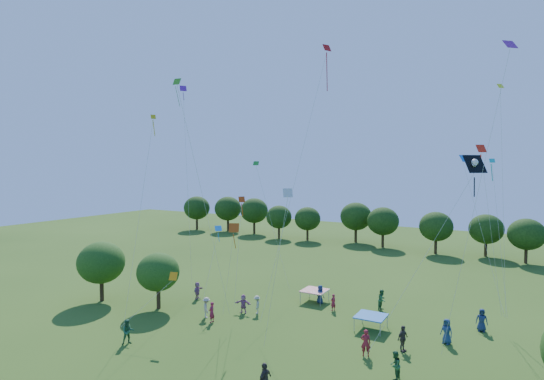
{
  "coord_description": "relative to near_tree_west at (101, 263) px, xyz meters",
  "views": [
    {
      "loc": [
        13.99,
        -10.31,
        12.53
      ],
      "look_at": [
        0.0,
        14.0,
        11.0
      ],
      "focal_mm": 28.0,
      "sensor_mm": 36.0,
      "label": 1
    }
  ],
  "objects": [
    {
      "name": "pirate_kite",
      "position": [
        31.08,
        1.72,
        8.92
      ],
      "size": [
        5.99,
        4.61,
        11.95
      ],
      "color": "black"
    },
    {
      "name": "crowd_person_10",
      "position": [
        21.77,
        -6.66,
        -2.66
      ],
      "size": [
        0.56,
        1.15,
        1.93
      ],
      "primitive_type": "imported",
      "rotation": [
        0.0,
        0.0,
        4.67
      ],
      "color": "#3C3230",
      "rests_on": "ground"
    },
    {
      "name": "crowd_person_2",
      "position": [
        27.4,
        -1.11,
        -2.78
      ],
      "size": [
        0.53,
        0.87,
        1.68
      ],
      "primitive_type": "imported",
      "rotation": [
        0.0,
        0.0,
        4.61
      ],
      "color": "#265930",
      "rests_on": "ground"
    },
    {
      "name": "small_kite_9",
      "position": [
        11.3,
        -2.93,
        0.53
      ],
      "size": [
        2.33,
        3.38,
        3.42
      ],
      "color": "orange"
    },
    {
      "name": "small_kite_8",
      "position": [
        14.33,
        2.01,
        4.86
      ],
      "size": [
        0.66,
        0.86,
        8.87
      ],
      "color": "#C1390B"
    },
    {
      "name": "crowd_person_1",
      "position": [
        24.97,
        1.0,
        -2.72
      ],
      "size": [
        0.78,
        0.63,
        1.8
      ],
      "primitive_type": "imported",
      "rotation": [
        0.0,
        0.0,
        3.49
      ],
      "color": "maroon",
      "rests_on": "ground"
    },
    {
      "name": "small_kite_6",
      "position": [
        21.85,
        -4.76,
        5.67
      ],
      "size": [
        2.66,
        1.6,
        10.03
      ],
      "color": "silver"
    },
    {
      "name": "crowd_person_5",
      "position": [
        13.29,
        3.9,
        -2.83
      ],
      "size": [
        1.55,
        0.82,
        1.58
      ],
      "primitive_type": "imported",
      "rotation": [
        0.0,
        0.0,
        6.49
      ],
      "color": "#A15E88",
      "rests_on": "ground"
    },
    {
      "name": "crowd_person_7",
      "position": [
        12.33,
        0.76,
        -2.79
      ],
      "size": [
        0.42,
        0.64,
        1.66
      ],
      "primitive_type": "imported",
      "rotation": [
        0.0,
        0.0,
        4.76
      ],
      "color": "#A11D3D",
      "rests_on": "ground"
    },
    {
      "name": "crowd_person_3",
      "position": [
        14.43,
        4.3,
        -2.84
      ],
      "size": [
        0.89,
        1.11,
        1.56
      ],
      "primitive_type": "imported",
      "rotation": [
        0.0,
        0.0,
        5.22
      ],
      "color": "#B5B390",
      "rests_on": "ground"
    },
    {
      "name": "near_tree_west",
      "position": [
        0.0,
        0.0,
        0.0
      ],
      "size": [
        4.3,
        4.3,
        5.57
      ],
      "color": "#422B19",
      "rests_on": "ground"
    },
    {
      "name": "small_kite_11",
      "position": [
        14.33,
        -3.86,
        10.32
      ],
      "size": [
        0.68,
        5.24,
        16.93
      ],
      "color": "#338A19"
    },
    {
      "name": "crowd_person_11",
      "position": [
        7.38,
        4.92,
        -2.81
      ],
      "size": [
        0.83,
        1.59,
        1.62
      ],
      "primitive_type": "imported",
      "rotation": [
        0.0,
        0.0,
        1.77
      ],
      "color": "#A35F8D",
      "rests_on": "ground"
    },
    {
      "name": "tent_blue",
      "position": [
        23.9,
        5.71,
        -2.59
      ],
      "size": [
        2.2,
        2.2,
        1.1
      ],
      "color": "#1B60B2",
      "rests_on": "ground"
    },
    {
      "name": "small_kite_1",
      "position": [
        31.32,
        7.98,
        8.31
      ],
      "size": [
        1.92,
        2.63,
        12.82
      ],
      "color": "red"
    },
    {
      "name": "crowd_person_4",
      "position": [
        26.93,
        2.96,
        -2.73
      ],
      "size": [
        0.84,
        1.15,
        1.78
      ],
      "primitive_type": "imported",
      "rotation": [
        0.0,
        0.0,
        1.17
      ],
      "color": "#453C37",
      "rests_on": "ground"
    },
    {
      "name": "tent_red_stripe",
      "position": [
        17.35,
        9.74,
        -2.59
      ],
      "size": [
        2.2,
        2.2,
        1.1
      ],
      "color": "red",
      "rests_on": "ground"
    },
    {
      "name": "crowd_person_6",
      "position": [
        31.33,
        9.55,
        -2.75
      ],
      "size": [
        0.92,
        0.58,
        1.74
      ],
      "primitive_type": "imported",
      "rotation": [
        0.0,
        0.0,
        0.15
      ],
      "color": "#1A294D",
      "rests_on": "ground"
    },
    {
      "name": "crowd_person_8",
      "position": [
        23.42,
        10.58,
        -2.72
      ],
      "size": [
        0.61,
        0.95,
        1.8
      ],
      "primitive_type": "imported",
      "rotation": [
        0.0,
        0.0,
        1.42
      ],
      "color": "#296037",
      "rests_on": "ground"
    },
    {
      "name": "small_kite_0",
      "position": [
        16.42,
        -2.02,
        3.97
      ],
      "size": [
        2.83,
        2.27,
        7.36
      ],
      "color": "#B9410A"
    },
    {
      "name": "crowd_person_14",
      "position": [
        9.77,
        -5.5,
        -2.75
      ],
      "size": [
        0.88,
        0.98,
        1.75
      ],
      "primitive_type": "imported",
      "rotation": [
        0.0,
        0.0,
        0.97
      ],
      "color": "#285F3B",
      "rests_on": "ground"
    },
    {
      "name": "small_kite_7",
      "position": [
        31.97,
        10.9,
        6.58
      ],
      "size": [
        1.61,
        1.81,
        11.88
      ],
      "color": "#0BACAE"
    },
    {
      "name": "small_kite_10",
      "position": [
        32.37,
        9.62,
        9.67
      ],
      "size": [
        1.06,
        0.5,
        17.32
      ],
      "color": "#EDF515"
    },
    {
      "name": "near_tree_north",
      "position": [
        6.18,
        1.07,
        -0.35
      ],
      "size": [
        3.74,
        3.74,
        4.96
      ],
      "color": "#422B19",
      "rests_on": "ground"
    },
    {
      "name": "crowd_person_0",
      "position": [
        29.34,
        5.79,
        -2.73
      ],
      "size": [
        0.99,
        0.77,
        1.78
      ],
      "primitive_type": "imported",
      "rotation": [
        0.0,
        0.0,
        5.9
      ],
      "color": "navy",
      "rests_on": "ground"
    },
    {
      "name": "small_kite_13",
      "position": [
        4.85,
        6.26,
        12.89
      ],
      "size": [
        2.48,
        1.84,
        19.31
      ],
      "color": "#711A9E"
    },
    {
      "name": "small_kite_3",
      "position": [
        12.89,
        7.82,
        6.83
      ],
      "size": [
        3.59,
        0.79,
        11.76
      ],
      "color": "#177F20"
    },
    {
      "name": "crowd_person_9",
      "position": [
        11.28,
        1.39,
        -2.77
      ],
      "size": [
        1.15,
        1.14,
        1.71
      ],
      "primitive_type": "imported",
      "rotation": [
        0.0,
        0.0,
        2.36
      ],
      "color": "#BAAF95",
      "rests_on": "ground"
    },
    {
      "name": "small_kite_2",
      "position": [
        9.68,
        -3.52,
        8.41
      ],
      "size": [
        0.75,
        2.8,
        15.11
      ],
      "color": "gold"
    },
    {
      "name": "red_high_kite",
      "position": [
        19.46,
        5.04,
        14.28
      ],
      "size": [
        2.7,
        6.76,
        21.06
      ],
      "color": "red"
    },
    {
      "name": "small_kite_4",
      "position": [
        10.1,
        4.45,
        2.7
      ],
      "size": [
        0.89,
        3.24,
        5.89
      ],
      "color": "#157FD9"
    },
    {
      "name": "small_kite_12",
      "position": [
        29.94,
        12.41,
        7.78
      ],
      "size": [
        3.75,
        3.41,
        12.24
      ],
      "color": "blue"
    },
    {
      "name": "crowd_person_13",
      "position": [
        19.78,
        8.26,
        -2.89
      ],
      "size": [
        0.56,
        0.65,
        1.47
      ],
      "primitive_type": "imported",
      "rotation": [
        0.0,
        0.0,
        4.26
      ],
      "color": "maroon",
      "rests_on": "ground"
    },
    {
      "name": "crowd_person_12",
      "position": [
        17.99,
        9.56,
        -2.79
      ],
      "size": [
        0.92,
        0.67,
        1.67
      ],
      "primitive_type": "imported",
      "rotation": [
        0.0,
        0.0,
        2.85
      ],
      "color": "navy",
      "rests_on": "ground"
    },
    {
      "name": "small_kite_5",
      "position": [
        32.21,
        0.19,
        11.78
      ],
      "size": [
        3.53,
        1.02,
        17.95
      ],
      "color": "#7B1582"
    },
    {
      "name": "treeline",
      "position": [
        17.56,
        39.85,
        0.47
      ],
      "size": [
        88.01,
        8.77,
        6.77
      ],
      "color": "#422B19",
      "rests_on": "ground"
    }
  ]
}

